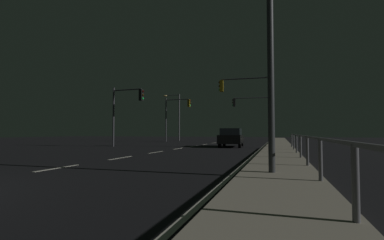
% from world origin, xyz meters
% --- Properties ---
extents(ground_plane, '(112.00, 112.00, 0.00)m').
position_xyz_m(ground_plane, '(0.00, 17.50, 0.00)').
color(ground_plane, black).
rests_on(ground_plane, ground).
extents(sidewalk_right, '(2.10, 77.00, 0.14)m').
position_xyz_m(sidewalk_right, '(7.29, 17.50, 0.07)').
color(sidewalk_right, '#9E937F').
rests_on(sidewalk_right, ground).
extents(lane_markings_center, '(0.14, 50.00, 0.01)m').
position_xyz_m(lane_markings_center, '(0.00, 21.00, 0.01)').
color(lane_markings_center, silver).
rests_on(lane_markings_center, ground).
extents(lane_edge_line, '(0.14, 53.00, 0.01)m').
position_xyz_m(lane_edge_line, '(5.99, 22.50, 0.01)').
color(lane_edge_line, silver).
rests_on(lane_edge_line, ground).
extents(car, '(2.08, 4.50, 1.57)m').
position_xyz_m(car, '(3.43, 20.78, 0.82)').
color(car, black).
rests_on(car, ground).
extents(traffic_light_far_left, '(4.58, 0.73, 5.42)m').
position_xyz_m(traffic_light_far_left, '(4.52, 30.55, 3.99)').
color(traffic_light_far_left, '#2D3033').
rests_on(traffic_light_far_left, sidewalk_right).
extents(traffic_light_far_center, '(3.54, 0.38, 5.75)m').
position_xyz_m(traffic_light_far_center, '(-5.46, 31.10, 4.02)').
color(traffic_light_far_center, '#38383D').
rests_on(traffic_light_far_center, ground).
extents(traffic_light_far_right, '(4.36, 0.39, 5.69)m').
position_xyz_m(traffic_light_far_right, '(5.03, 19.76, 4.16)').
color(traffic_light_far_right, '#4C4C51').
rests_on(traffic_light_far_right, sidewalk_right).
extents(traffic_light_overhead_east, '(3.09, 0.43, 5.15)m').
position_xyz_m(traffic_light_overhead_east, '(-5.17, 18.23, 3.59)').
color(traffic_light_overhead_east, '#38383D').
rests_on(traffic_light_overhead_east, ground).
extents(street_lamp_mid_block, '(2.46, 0.66, 6.91)m').
position_xyz_m(street_lamp_mid_block, '(-7.16, 35.72, 4.22)').
color(street_lamp_mid_block, '#4C4C51').
rests_on(street_lamp_mid_block, ground).
extents(barrier_fence, '(0.09, 21.44, 0.98)m').
position_xyz_m(barrier_fence, '(8.19, 8.67, 0.88)').
color(barrier_fence, '#59595E').
rests_on(barrier_fence, sidewalk_right).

